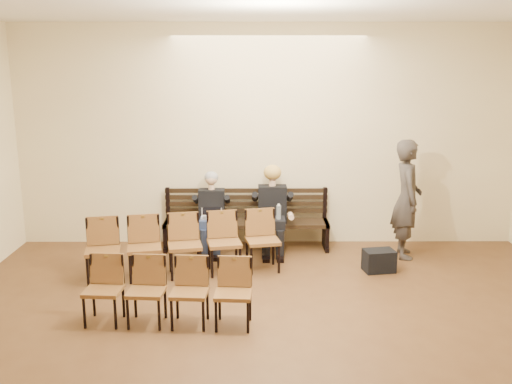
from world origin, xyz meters
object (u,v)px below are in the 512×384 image
Objects in this scene: seated_man at (211,215)px; bag at (379,261)px; water_bottle at (279,220)px; chair_row_back at (168,292)px; seated_woman at (272,212)px; laptop at (211,219)px; bench at (246,235)px; chair_row_front at (185,246)px; passerby at (407,190)px.

seated_man is 2.80× the size of bag.
seated_man is 4.97× the size of water_bottle.
chair_row_back is at bearing -96.93° from seated_man.
chair_row_back is (-0.31, -2.55, -0.21)m from seated_man.
laptop is at bearing -170.93° from seated_woman.
laptop reaches higher than bench.
bag is (2.43, -0.74, -0.41)m from laptop.
seated_woman reaches higher than bag.
chair_row_back reaches higher than bag.
seated_woman is 0.68× the size of chair_row_back.
water_bottle is 2.69m from chair_row_back.
water_bottle is 1.60m from bag.
laptop is 2.57m from bag.
seated_man reaches higher than bag.
chair_row_front reaches higher than chair_row_back.
passerby is (2.42, -0.36, 0.81)m from bench.
passerby is at bearing -0.72° from laptop.
chair_row_back is at bearing -101.55° from chair_row_front.
bench is 0.70m from water_bottle.
seated_woman is 0.62× the size of passerby.
passerby reaches higher than bag.
chair_row_front is (-0.30, -1.04, -0.16)m from seated_man.
laptop is 0.95m from chair_row_front.
bench is 1.44m from chair_row_front.
bag is (1.49, -0.89, -0.48)m from seated_woman.
bench is at bearing 151.95° from bag.
bench is 2.58m from passerby.
chair_row_back reaches higher than laptop.
laptop is 0.12× the size of chair_row_front.
water_bottle reaches higher than laptop.
seated_man is at bearing 159.93° from bag.
chair_row_back is (-0.85, -2.67, 0.16)m from bench.
seated_man is at bearing 93.94° from laptop.
laptop is (0.01, -0.15, -0.03)m from seated_man.
seated_woman is 4.04× the size of laptop.
chair_row_back is (-1.35, -2.32, -0.18)m from water_bottle.
bag is 2.75m from chair_row_front.
seated_man reaches higher than water_bottle.
bench is at bearing 144.62° from water_bottle.
chair_row_front is (-0.84, -1.16, 0.21)m from bench.
bag is at bearing 145.50° from passerby.
laptop is 2.99m from passerby.
bench is at bearing 85.85° from passerby.
chair_row_front is at bearing -176.93° from bag.
seated_woman is at bearing 110.50° from water_bottle.
passerby reaches higher than chair_row_front.
bench is at bearing 12.52° from seated_man.
chair_row_back reaches higher than water_bottle.
chair_row_front is 1.41× the size of chair_row_back.
seated_woman reaches higher than water_bottle.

